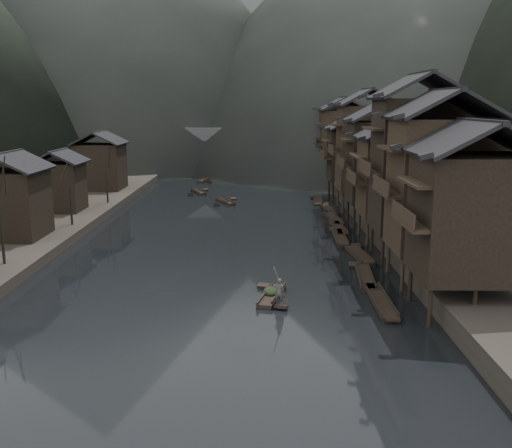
{
  "coord_description": "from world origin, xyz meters",
  "views": [
    {
      "loc": [
        3.54,
        -44.11,
        13.76
      ],
      "look_at": [
        3.22,
        8.89,
        2.5
      ],
      "focal_mm": 40.0,
      "sensor_mm": 36.0,
      "label": 1
    }
  ],
  "objects": [
    {
      "name": "stone_bridge",
      "position": [
        -0.0,
        72.0,
        5.11
      ],
      "size": [
        40.0,
        6.0,
        9.0
      ],
      "color": "#4C4C4F",
      "rests_on": "ground"
    },
    {
      "name": "right_bank",
      "position": [
        35.0,
        40.0,
        0.9
      ],
      "size": [
        40.0,
        200.0,
        1.8
      ],
      "primitive_type": "cube",
      "color": "#2D2823",
      "rests_on": "ground"
    },
    {
      "name": "hero_sampan",
      "position": [
        4.45,
        -5.11,
        0.2
      ],
      "size": [
        2.27,
        5.27,
        0.44
      ],
      "color": "black",
      "rests_on": "water"
    },
    {
      "name": "cargo_heap",
      "position": [
        4.39,
        -4.88,
        0.78
      ],
      "size": [
        1.15,
        1.51,
        0.69
      ],
      "primitive_type": "ellipsoid",
      "color": "black",
      "rests_on": "hero_sampan"
    },
    {
      "name": "left_houses",
      "position": [
        -20.5,
        20.12,
        5.66
      ],
      "size": [
        8.1,
        53.2,
        8.73
      ],
      "color": "black",
      "rests_on": "left_bank"
    },
    {
      "name": "stilt_houses",
      "position": [
        17.28,
        19.12,
        9.0
      ],
      "size": [
        9.0,
        67.6,
        16.55
      ],
      "color": "black",
      "rests_on": "ground"
    },
    {
      "name": "bamboo_pole",
      "position": [
        5.12,
        -6.88,
        4.08
      ],
      "size": [
        1.28,
        1.6,
        3.56
      ],
      "primitive_type": "cylinder",
      "rotation": [
        0.5,
        0.0,
        -0.67
      ],
      "color": "#8C7A51",
      "rests_on": "boatman"
    },
    {
      "name": "left_bank",
      "position": [
        -35.0,
        40.0,
        0.6
      ],
      "size": [
        40.0,
        200.0,
        1.2
      ],
      "primitive_type": "cube",
      "color": "#2D2823",
      "rests_on": "ground"
    },
    {
      "name": "boatman",
      "position": [
        4.92,
        -6.88,
        1.37
      ],
      "size": [
        0.77,
        0.61,
        1.86
      ],
      "primitive_type": "imported",
      "rotation": [
        0.0,
        0.0,
        2.87
      ],
      "color": "#4E4E50",
      "rests_on": "hero_sampan"
    },
    {
      "name": "water",
      "position": [
        0.0,
        0.0,
        0.0
      ],
      "size": [
        300.0,
        300.0,
        0.0
      ],
      "primitive_type": "plane",
      "color": "black",
      "rests_on": "ground"
    },
    {
      "name": "moored_sampans",
      "position": [
        12.19,
        14.63,
        0.2
      ],
      "size": [
        2.57,
        49.94,
        0.47
      ],
      "color": "black",
      "rests_on": "water"
    },
    {
      "name": "midriver_boats",
      "position": [
        -4.54,
        46.51,
        0.2
      ],
      "size": [
        7.79,
        29.24,
        0.45
      ],
      "color": "black",
      "rests_on": "water"
    },
    {
      "name": "bare_trees",
      "position": [
        -17.0,
        6.38,
        6.38
      ],
      "size": [
        3.95,
        43.3,
        7.89
      ],
      "color": "black",
      "rests_on": "left_bank"
    }
  ]
}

